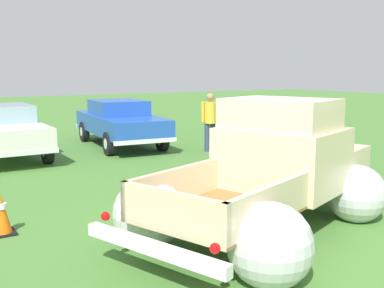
% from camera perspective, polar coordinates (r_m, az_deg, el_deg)
% --- Properties ---
extents(ground_plane, '(80.00, 80.00, 0.00)m').
position_cam_1_polar(ground_plane, '(6.83, 8.35, -10.85)').
color(ground_plane, '#477A33').
extents(vintage_pickup_truck, '(4.99, 3.81, 1.96)m').
position_cam_1_polar(vintage_pickup_truck, '(6.95, 10.11, -4.05)').
color(vintage_pickup_truck, black).
rests_on(vintage_pickup_truck, ground).
extents(show_car_0, '(1.89, 4.31, 1.43)m').
position_cam_1_polar(show_car_0, '(13.30, -22.58, 1.71)').
color(show_car_0, black).
rests_on(show_car_0, ground).
extents(show_car_1, '(2.28, 4.74, 1.43)m').
position_cam_1_polar(show_car_1, '(14.50, -9.01, 2.85)').
color(show_car_1, black).
rests_on(show_car_1, ground).
extents(spectator_2, '(0.53, 0.44, 1.71)m').
position_cam_1_polar(spectator_2, '(13.28, 2.27, 3.23)').
color(spectator_2, navy).
rests_on(spectator_2, ground).
extents(lane_cone_0, '(0.36, 0.36, 0.63)m').
position_cam_1_polar(lane_cone_0, '(7.13, -22.80, -8.00)').
color(lane_cone_0, black).
rests_on(lane_cone_0, ground).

